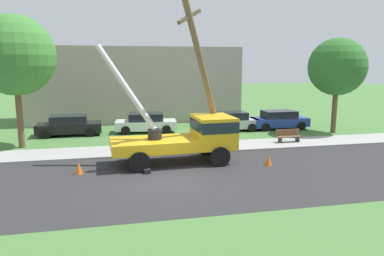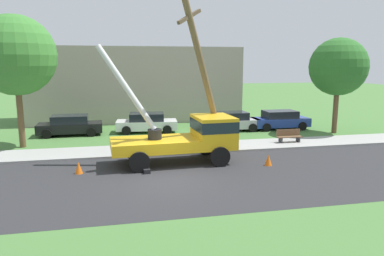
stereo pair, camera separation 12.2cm
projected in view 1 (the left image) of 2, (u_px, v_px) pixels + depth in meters
name	position (u px, v px, depth m)	size (l,w,h in m)	color
ground_plane	(145.00, 131.00, 27.59)	(120.00, 120.00, 0.00)	#477538
road_asphalt	(169.00, 179.00, 16.05)	(80.00, 8.40, 0.01)	#2B2B2D
sidewalk_strip	(155.00, 149.00, 21.37)	(80.00, 2.69, 0.10)	#9E9E99
utility_truck	(189.00, 135.00, 18.66)	(6.87, 3.21, 5.98)	gold
leaning_utility_pole	(205.00, 79.00, 18.88)	(3.36, 2.94, 8.35)	brown
traffic_cone_ahead	(268.00, 160.00, 18.20)	(0.36, 0.36, 0.56)	orange
traffic_cone_behind	(79.00, 168.00, 16.81)	(0.36, 0.36, 0.56)	orange
parked_sedan_black	(69.00, 125.00, 25.69)	(4.45, 2.11, 1.42)	black
parked_sedan_white	(146.00, 123.00, 26.85)	(4.54, 2.28, 1.42)	silver
parked_sedan_silver	(230.00, 121.00, 27.47)	(4.42, 2.05, 1.42)	#B7B7BF
parked_sedan_blue	(279.00, 120.00, 28.25)	(4.41, 2.04, 1.42)	#263F99
park_bench	(288.00, 136.00, 23.15)	(1.60, 0.45, 0.90)	brown
roadside_tree_near	(15.00, 56.00, 21.16)	(4.69, 4.69, 7.85)	brown
roadside_tree_far	(337.00, 67.00, 25.95)	(4.09, 4.09, 6.83)	brown
lowrise_building_backdrop	(136.00, 84.00, 32.81)	(18.00, 6.00, 6.40)	#A5998C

